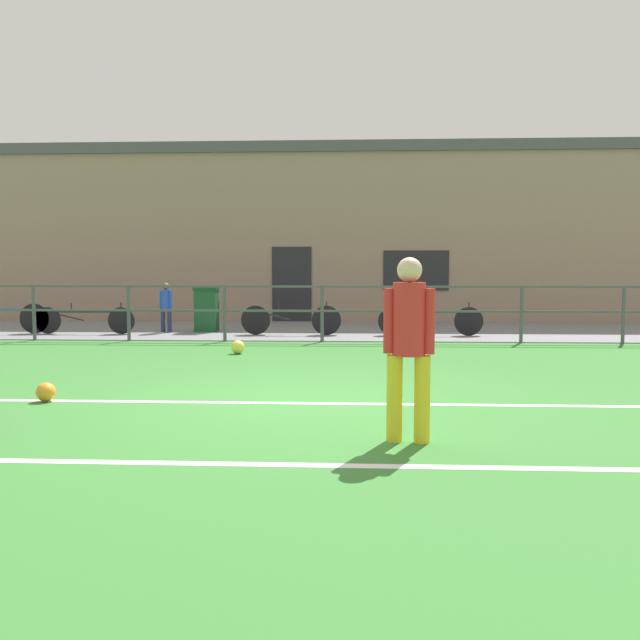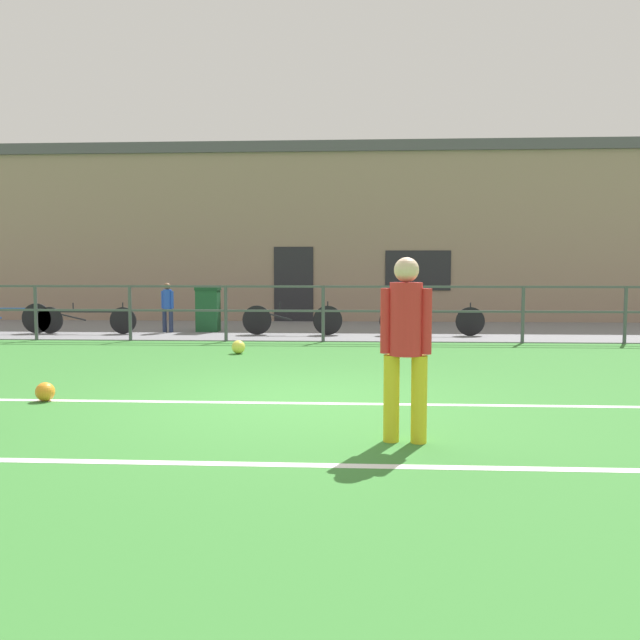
{
  "view_description": "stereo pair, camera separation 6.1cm",
  "coord_description": "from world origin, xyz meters",
  "px_view_note": "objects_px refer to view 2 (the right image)",
  "views": [
    {
      "loc": [
        0.6,
        -7.2,
        1.49
      ],
      "look_at": [
        0.12,
        2.6,
        0.72
      ],
      "focal_mm": 36.61,
      "sensor_mm": 36.0,
      "label": 1
    },
    {
      "loc": [
        0.67,
        -7.2,
        1.49
      ],
      "look_at": [
        0.12,
        2.6,
        0.72
      ],
      "focal_mm": 36.61,
      "sensor_mm": 36.0,
      "label": 2
    }
  ],
  "objects_px": {
    "soccer_ball_spare": "(238,347)",
    "trash_bin_0": "(208,309)",
    "soccer_ball_match": "(45,392)",
    "bicycle_parked_1": "(292,320)",
    "player_striker": "(406,338)",
    "spectator_child": "(168,304)",
    "bicycle_parked_2": "(2,318)",
    "bicycle_parked_0": "(86,320)",
    "bicycle_parked_3": "(432,321)"
  },
  "relations": [
    {
      "from": "player_striker",
      "to": "trash_bin_0",
      "type": "relative_size",
      "value": 1.52
    },
    {
      "from": "soccer_ball_match",
      "to": "bicycle_parked_2",
      "type": "relative_size",
      "value": 0.09
    },
    {
      "from": "trash_bin_0",
      "to": "spectator_child",
      "type": "bearing_deg",
      "value": -163.04
    },
    {
      "from": "bicycle_parked_1",
      "to": "soccer_ball_spare",
      "type": "bearing_deg",
      "value": -101.48
    },
    {
      "from": "player_striker",
      "to": "bicycle_parked_2",
      "type": "distance_m",
      "value": 12.29
    },
    {
      "from": "bicycle_parked_0",
      "to": "soccer_ball_spare",
      "type": "bearing_deg",
      "value": -37.74
    },
    {
      "from": "soccer_ball_match",
      "to": "bicycle_parked_1",
      "type": "height_order",
      "value": "bicycle_parked_1"
    },
    {
      "from": "spectator_child",
      "to": "bicycle_parked_0",
      "type": "bearing_deg",
      "value": 28.1
    },
    {
      "from": "soccer_ball_spare",
      "to": "spectator_child",
      "type": "height_order",
      "value": "spectator_child"
    },
    {
      "from": "soccer_ball_match",
      "to": "bicycle_parked_0",
      "type": "relative_size",
      "value": 0.09
    },
    {
      "from": "bicycle_parked_0",
      "to": "bicycle_parked_1",
      "type": "height_order",
      "value": "bicycle_parked_1"
    },
    {
      "from": "soccer_ball_spare",
      "to": "bicycle_parked_1",
      "type": "distance_m",
      "value": 3.21
    },
    {
      "from": "bicycle_parked_0",
      "to": "trash_bin_0",
      "type": "xyz_separation_m",
      "value": [
        2.64,
        0.7,
        0.21
      ]
    },
    {
      "from": "bicycle_parked_2",
      "to": "trash_bin_0",
      "type": "xyz_separation_m",
      "value": [
        4.61,
        0.7,
        0.17
      ]
    },
    {
      "from": "bicycle_parked_1",
      "to": "spectator_child",
      "type": "bearing_deg",
      "value": 171.57
    },
    {
      "from": "player_striker",
      "to": "trash_bin_0",
      "type": "distance_m",
      "value": 10.33
    },
    {
      "from": "player_striker",
      "to": "soccer_ball_spare",
      "type": "height_order",
      "value": "player_striker"
    },
    {
      "from": "bicycle_parked_0",
      "to": "bicycle_parked_1",
      "type": "distance_m",
      "value": 4.69
    },
    {
      "from": "soccer_ball_match",
      "to": "bicycle_parked_3",
      "type": "height_order",
      "value": "bicycle_parked_3"
    },
    {
      "from": "soccer_ball_spare",
      "to": "trash_bin_0",
      "type": "height_order",
      "value": "trash_bin_0"
    },
    {
      "from": "soccer_ball_spare",
      "to": "bicycle_parked_0",
      "type": "distance_m",
      "value": 5.13
    },
    {
      "from": "bicycle_parked_0",
      "to": "trash_bin_0",
      "type": "distance_m",
      "value": 2.74
    },
    {
      "from": "soccer_ball_spare",
      "to": "bicycle_parked_2",
      "type": "relative_size",
      "value": 0.1
    },
    {
      "from": "bicycle_parked_2",
      "to": "soccer_ball_spare",
      "type": "bearing_deg",
      "value": -27.52
    },
    {
      "from": "player_striker",
      "to": "spectator_child",
      "type": "xyz_separation_m",
      "value": [
        -4.78,
        9.29,
        -0.23
      ]
    },
    {
      "from": "player_striker",
      "to": "soccer_ball_match",
      "type": "distance_m",
      "value": 4.27
    },
    {
      "from": "player_striker",
      "to": "spectator_child",
      "type": "distance_m",
      "value": 10.45
    },
    {
      "from": "soccer_ball_spare",
      "to": "bicycle_parked_3",
      "type": "height_order",
      "value": "bicycle_parked_3"
    },
    {
      "from": "spectator_child",
      "to": "bicycle_parked_0",
      "type": "height_order",
      "value": "spectator_child"
    },
    {
      "from": "bicycle_parked_3",
      "to": "bicycle_parked_0",
      "type": "bearing_deg",
      "value": 180.0
    },
    {
      "from": "player_striker",
      "to": "bicycle_parked_3",
      "type": "bearing_deg",
      "value": -90.44
    },
    {
      "from": "soccer_ball_match",
      "to": "soccer_ball_spare",
      "type": "xyz_separation_m",
      "value": [
        1.43,
        4.2,
        0.01
      ]
    },
    {
      "from": "player_striker",
      "to": "soccer_ball_match",
      "type": "bearing_deg",
      "value": -13.74
    },
    {
      "from": "bicycle_parked_0",
      "to": "spectator_child",
      "type": "bearing_deg",
      "value": 13.92
    },
    {
      "from": "soccer_ball_match",
      "to": "spectator_child",
      "type": "xyz_separation_m",
      "value": [
        -0.87,
        7.77,
        0.56
      ]
    },
    {
      "from": "spectator_child",
      "to": "bicycle_parked_3",
      "type": "relative_size",
      "value": 0.5
    },
    {
      "from": "bicycle_parked_2",
      "to": "bicycle_parked_0",
      "type": "bearing_deg",
      "value": -0.0
    },
    {
      "from": "soccer_ball_spare",
      "to": "trash_bin_0",
      "type": "xyz_separation_m",
      "value": [
        -1.41,
        3.84,
        0.43
      ]
    },
    {
      "from": "soccer_ball_spare",
      "to": "bicycle_parked_2",
      "type": "xyz_separation_m",
      "value": [
        -6.02,
        3.14,
        0.26
      ]
    },
    {
      "from": "bicycle_parked_0",
      "to": "bicycle_parked_2",
      "type": "height_order",
      "value": "bicycle_parked_2"
    },
    {
      "from": "soccer_ball_match",
      "to": "bicycle_parked_1",
      "type": "bearing_deg",
      "value": 74.25
    },
    {
      "from": "player_striker",
      "to": "soccer_ball_match",
      "type": "relative_size",
      "value": 7.41
    },
    {
      "from": "trash_bin_0",
      "to": "bicycle_parked_0",
      "type": "bearing_deg",
      "value": -165.05
    },
    {
      "from": "player_striker",
      "to": "bicycle_parked_1",
      "type": "xyz_separation_m",
      "value": [
        -1.85,
        8.86,
        -0.54
      ]
    },
    {
      "from": "soccer_ball_match",
      "to": "spectator_child",
      "type": "bearing_deg",
      "value": 96.36
    },
    {
      "from": "player_striker",
      "to": "bicycle_parked_1",
      "type": "height_order",
      "value": "player_striker"
    },
    {
      "from": "bicycle_parked_3",
      "to": "soccer_ball_match",
      "type": "bearing_deg",
      "value": -125.08
    },
    {
      "from": "bicycle_parked_1",
      "to": "bicycle_parked_3",
      "type": "relative_size",
      "value": 0.97
    },
    {
      "from": "bicycle_parked_2",
      "to": "bicycle_parked_1",
      "type": "bearing_deg",
      "value": -0.0
    },
    {
      "from": "spectator_child",
      "to": "bicycle_parked_2",
      "type": "bearing_deg",
      "value": 20.85
    }
  ]
}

